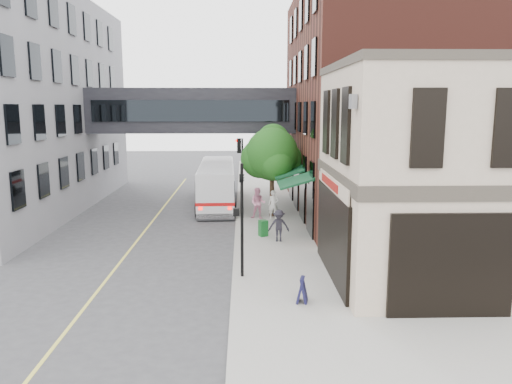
{
  "coord_description": "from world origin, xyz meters",
  "views": [
    {
      "loc": [
        0.46,
        -16.94,
        6.81
      ],
      "look_at": [
        0.98,
        3.16,
        3.34
      ],
      "focal_mm": 35.0,
      "sensor_mm": 36.0,
      "label": 1
    }
  ],
  "objects": [
    {
      "name": "pedestrian_c",
      "position": [
        2.21,
        7.14,
        0.95
      ],
      "size": [
        1.08,
        0.68,
        1.6
      ],
      "primitive_type": "imported",
      "rotation": [
        0.0,
        0.0,
        -0.08
      ],
      "color": "black",
      "rests_on": "sidewalk_main"
    },
    {
      "name": "sidewalk_main",
      "position": [
        2.0,
        14.0,
        0.07
      ],
      "size": [
        4.0,
        60.0,
        0.15
      ],
      "primitive_type": "cube",
      "color": "gray",
      "rests_on": "ground"
    },
    {
      "name": "brick_building",
      "position": [
        9.98,
        15.0,
        6.99
      ],
      "size": [
        13.76,
        18.0,
        14.0
      ],
      "color": "#4B1F17",
      "rests_on": "ground"
    },
    {
      "name": "corner_building",
      "position": [
        8.97,
        2.0,
        4.21
      ],
      "size": [
        10.19,
        8.12,
        8.45
      ],
      "color": "tan",
      "rests_on": "ground"
    },
    {
      "name": "sandwich_board",
      "position": [
        2.46,
        -0.72,
        0.59
      ],
      "size": [
        0.42,
        0.56,
        0.89
      ],
      "primitive_type": "cube",
      "rotation": [
        0.0,
        0.0,
        -0.22
      ],
      "color": "black",
      "rests_on": "sidewalk_main"
    },
    {
      "name": "traffic_signal_near",
      "position": [
        0.37,
        2.0,
        2.98
      ],
      "size": [
        0.44,
        0.22,
        4.6
      ],
      "color": "black",
      "rests_on": "sidewalk_main"
    },
    {
      "name": "street_tree",
      "position": [
        2.19,
        13.22,
        3.91
      ],
      "size": [
        3.8,
        3.2,
        5.6
      ],
      "color": "#382619",
      "rests_on": "sidewalk_main"
    },
    {
      "name": "bus",
      "position": [
        -1.38,
        17.33,
        1.59
      ],
      "size": [
        2.8,
        10.61,
        2.84
      ],
      "color": "silver",
      "rests_on": "ground"
    },
    {
      "name": "lane_marking",
      "position": [
        -5.0,
        10.0,
        0.01
      ],
      "size": [
        0.12,
        40.0,
        0.01
      ],
      "primitive_type": "cube",
      "color": "#D8CC4C",
      "rests_on": "ground"
    },
    {
      "name": "traffic_signal_far",
      "position": [
        0.26,
        17.0,
        3.34
      ],
      "size": [
        0.53,
        0.28,
        4.5
      ],
      "color": "black",
      "rests_on": "sidewalk_main"
    },
    {
      "name": "street_sign_pole",
      "position": [
        0.39,
        7.0,
        1.93
      ],
      "size": [
        0.08,
        0.75,
        3.0
      ],
      "color": "gray",
      "rests_on": "sidewalk_main"
    },
    {
      "name": "newspaper_box",
      "position": [
        1.48,
        8.17,
        0.57
      ],
      "size": [
        0.53,
        0.51,
        0.83
      ],
      "primitive_type": "cube",
      "rotation": [
        0.0,
        0.0,
        0.43
      ],
      "color": "#145A21",
      "rests_on": "sidewalk_main"
    },
    {
      "name": "skyway_bridge",
      "position": [
        -3.0,
        18.0,
        6.5
      ],
      "size": [
        14.0,
        3.18,
        3.0
      ],
      "color": "black",
      "rests_on": "ground"
    },
    {
      "name": "ground",
      "position": [
        0.0,
        0.0,
        0.0
      ],
      "size": [
        120.0,
        120.0,
        0.0
      ],
      "primitive_type": "plane",
      "color": "#38383A",
      "rests_on": "ground"
    },
    {
      "name": "pedestrian_b",
      "position": [
        1.34,
        12.26,
        1.09
      ],
      "size": [
        1.03,
        0.87,
        1.88
      ],
      "primitive_type": "imported",
      "rotation": [
        0.0,
        0.0,
        -0.2
      ],
      "color": "pink",
      "rests_on": "sidewalk_main"
    },
    {
      "name": "pedestrian_a",
      "position": [
        2.25,
        12.25,
        1.0
      ],
      "size": [
        0.64,
        0.44,
        1.7
      ],
      "primitive_type": "imported",
      "rotation": [
        0.0,
        0.0,
        -0.05
      ],
      "color": "white",
      "rests_on": "sidewalk_main"
    }
  ]
}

